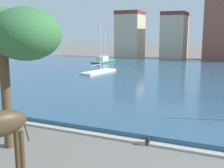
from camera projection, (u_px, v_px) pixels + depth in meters
harbor_water at (163, 76)px, 36.92m from camera, size 83.75×45.11×0.38m
quay_edge_coping at (71, 130)px, 16.43m from camera, size 83.75×0.50×0.12m
sailboat_white at (101, 72)px, 38.77m from camera, size 2.67×7.37×7.03m
sailboat_green at (105, 61)px, 52.18m from camera, size 2.47×6.97×6.76m
shade_tree at (4, 32)px, 13.26m from camera, size 5.76×3.46×7.23m
mooring_bollard at (148, 140)px, 14.38m from camera, size 0.24×0.24×0.50m
townhouse_end_terrace at (130, 35)px, 63.81m from camera, size 5.59×6.07×10.70m
townhouse_corner_house at (174, 36)px, 61.55m from camera, size 5.12×6.90×10.32m
townhouse_tall_gabled at (223, 29)px, 57.67m from camera, size 7.53×6.35×13.19m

